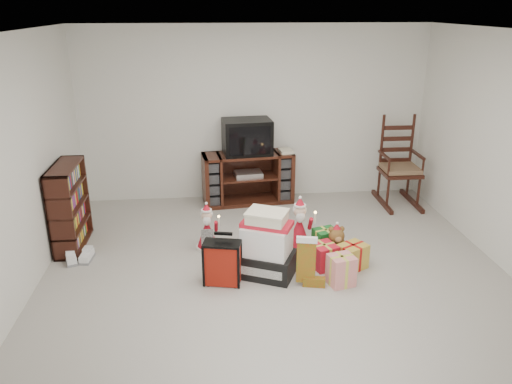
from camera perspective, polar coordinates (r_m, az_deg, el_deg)
room at (r=4.87m, az=2.64°, el=2.91°), size 5.01×5.01×2.51m
tv_stand at (r=7.25m, az=-0.93°, el=1.62°), size 1.34×0.60×0.74m
bookshelf at (r=6.27m, az=-20.53°, el=-1.71°), size 0.28×0.83×1.01m
rocking_chair at (r=7.51m, az=15.92°, el=2.14°), size 0.54×0.88×1.32m
gift_pile at (r=5.31m, az=1.23°, el=-6.43°), size 0.69×0.62×0.72m
red_suitcase at (r=5.19m, az=-3.85°, el=-8.09°), size 0.39×0.26×0.55m
stocking at (r=5.19m, az=5.75°, el=-7.84°), size 0.27×0.16×0.53m
teddy_bear at (r=5.76m, az=9.07°, el=-5.97°), size 0.27×0.24×0.39m
santa_figurine at (r=5.90m, az=4.96°, el=-4.29°), size 0.32×0.30×0.66m
mrs_claus_figurine at (r=5.93m, az=-5.59°, el=-4.50°), size 0.28×0.27×0.58m
sneaker_pair at (r=6.04m, az=-19.58°, el=-7.05°), size 0.34×0.29×0.09m
gift_cluster at (r=5.61m, az=8.42°, el=-7.12°), size 0.60×0.93×0.28m
crt_television at (r=7.07m, az=-1.03°, el=6.33°), size 0.71×0.54×0.49m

